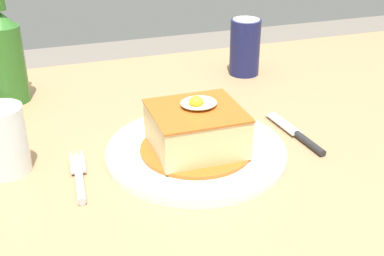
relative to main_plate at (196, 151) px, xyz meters
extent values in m
cube|color=#A87F56|center=(0.03, 0.05, -0.03)|extent=(1.45, 0.90, 0.04)
cylinder|color=#A87F56|center=(0.67, 0.42, -0.40)|extent=(0.07, 0.07, 0.70)
cylinder|color=white|center=(0.00, 0.00, 0.00)|extent=(0.29, 0.29, 0.01)
torus|color=white|center=(0.00, 0.00, 0.00)|extent=(0.29, 0.29, 0.01)
cylinder|color=#B75B1E|center=(0.00, 0.00, 0.00)|extent=(0.18, 0.18, 0.01)
cube|color=#E5C684|center=(0.00, 0.00, 0.04)|extent=(0.14, 0.13, 0.06)
cube|color=#B75B1E|center=(0.00, 0.00, 0.07)|extent=(0.14, 0.13, 0.00)
ellipsoid|color=white|center=(0.01, 0.01, 0.08)|extent=(0.06, 0.05, 0.01)
sphere|color=yellow|center=(0.00, 0.00, 0.08)|extent=(0.02, 0.02, 0.02)
cylinder|color=silver|center=(-0.19, -0.04, 0.00)|extent=(0.02, 0.08, 0.01)
cube|color=silver|center=(-0.18, 0.02, 0.00)|extent=(0.03, 0.05, 0.00)
cylinder|color=silver|center=(-0.17, 0.05, 0.00)|extent=(0.00, 0.03, 0.00)
cylinder|color=silver|center=(-0.18, 0.05, 0.00)|extent=(0.00, 0.03, 0.00)
cylinder|color=silver|center=(-0.19, 0.05, 0.00)|extent=(0.00, 0.03, 0.00)
cylinder|color=#262628|center=(0.19, -0.03, 0.00)|extent=(0.02, 0.08, 0.01)
cube|color=silver|center=(0.18, 0.05, 0.00)|extent=(0.03, 0.09, 0.00)
cylinder|color=#191E51|center=(0.22, 0.31, 0.05)|extent=(0.07, 0.07, 0.12)
cylinder|color=silver|center=(0.22, 0.31, 0.11)|extent=(0.06, 0.06, 0.00)
cylinder|color=#2D6B23|center=(-0.27, 0.32, 0.07)|extent=(0.06, 0.06, 0.15)
cone|color=#2D6B23|center=(-0.27, 0.32, 0.15)|extent=(0.06, 0.06, 0.03)
cylinder|color=#3F2314|center=(-0.28, 0.05, 0.02)|extent=(0.06, 0.06, 0.06)
cylinder|color=silver|center=(-0.28, 0.05, 0.04)|extent=(0.07, 0.07, 0.10)
camera|label=1|loc=(-0.23, -0.66, 0.39)|focal=47.13mm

